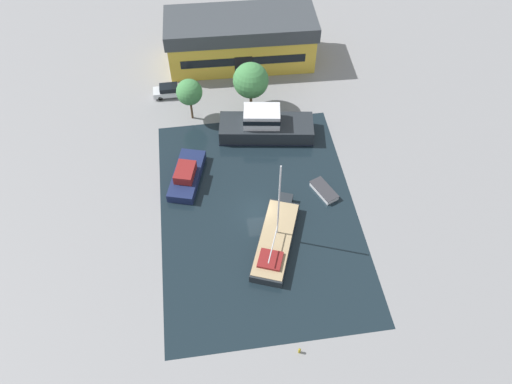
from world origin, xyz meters
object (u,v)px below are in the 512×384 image
at_px(motor_cruiser, 265,126).
at_px(cabin_boat, 187,175).
at_px(sailboat_moored, 276,239).
at_px(quay_tree_near_building, 251,80).
at_px(warehouse_building, 241,39).
at_px(quay_tree_by_water, 189,92).
at_px(parked_car, 170,91).
at_px(small_dinghy, 324,191).

height_order(motor_cruiser, cabin_boat, motor_cruiser).
bearing_deg(sailboat_moored, quay_tree_near_building, 110.23).
distance_m(warehouse_building, cabin_boat, 23.62).
height_order(quay_tree_by_water, cabin_boat, quay_tree_by_water).
relative_size(motor_cruiser, cabin_boat, 1.53).
distance_m(parked_car, sailboat_moored, 27.32).
bearing_deg(parked_car, quay_tree_near_building, 69.17).
bearing_deg(sailboat_moored, small_dinghy, 63.33).
bearing_deg(motor_cruiser, sailboat_moored, -176.23).
relative_size(parked_car, sailboat_moored, 0.40).
bearing_deg(warehouse_building, quay_tree_by_water, -122.41).
xyz_separation_m(quay_tree_by_water, cabin_boat, (-1.26, -10.45, -3.43)).
height_order(quay_tree_near_building, cabin_boat, quay_tree_near_building).
xyz_separation_m(quay_tree_near_building, cabin_boat, (-9.02, -11.35, -3.65)).
height_order(motor_cruiser, small_dinghy, motor_cruiser).
bearing_deg(parked_car, sailboat_moored, 21.69).
height_order(warehouse_building, parked_car, warehouse_building).
xyz_separation_m(parked_car, small_dinghy, (16.68, -19.41, -0.49)).
relative_size(small_dinghy, cabin_boat, 0.50).
distance_m(warehouse_building, parked_car, 12.49).
xyz_separation_m(quay_tree_near_building, motor_cruiser, (1.06, -5.23, -2.99)).
bearing_deg(motor_cruiser, parked_car, 59.84).
bearing_deg(motor_cruiser, small_dinghy, -144.55).
relative_size(sailboat_moored, motor_cruiser, 0.94).
distance_m(quay_tree_by_water, sailboat_moored, 22.14).
height_order(quay_tree_near_building, motor_cruiser, quay_tree_near_building).
xyz_separation_m(sailboat_moored, motor_cruiser, (1.34, 16.20, 0.83)).
distance_m(motor_cruiser, small_dinghy, 11.53).
bearing_deg(cabin_boat, parked_car, 111.40).
relative_size(sailboat_moored, small_dinghy, 2.91).
bearing_deg(motor_cruiser, quay_tree_near_building, 19.97).
relative_size(sailboat_moored, cabin_boat, 1.44).
bearing_deg(quay_tree_by_water, quay_tree_near_building, 6.64).
xyz_separation_m(quay_tree_by_water, small_dinghy, (14.03, -14.56, -3.90)).
height_order(warehouse_building, quay_tree_by_water, warehouse_building).
xyz_separation_m(sailboat_moored, cabin_boat, (-8.74, 10.08, 0.17)).
xyz_separation_m(sailboat_moored, small_dinghy, (6.54, 5.97, -0.31)).
distance_m(warehouse_building, sailboat_moored, 31.87).
bearing_deg(warehouse_building, small_dinghy, -74.08).
bearing_deg(cabin_boat, quay_tree_near_building, 67.72).
bearing_deg(sailboat_moored, cabin_boat, 151.90).
relative_size(motor_cruiser, small_dinghy, 3.09).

